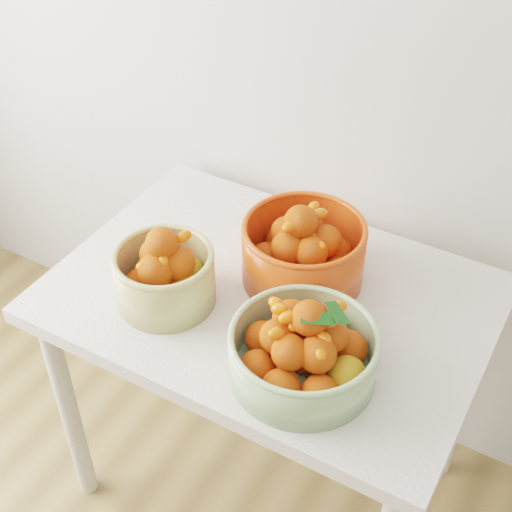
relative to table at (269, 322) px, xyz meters
The scene contains 4 objects.
table is the anchor object (origin of this frame).
bowl_cream 0.29m from the table, 145.16° to the right, with size 0.30×0.30×0.20m.
bowl_green 0.30m from the table, 45.58° to the right, with size 0.31×0.31×0.20m.
bowl_orange 0.20m from the table, 64.58° to the left, with size 0.38×0.38×0.21m.
Camera 1 is at (0.23, 0.53, 1.87)m, focal length 50.00 mm.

